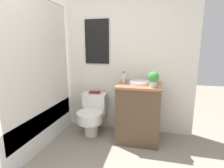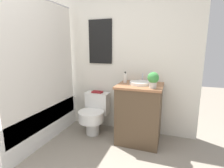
{
  "view_description": "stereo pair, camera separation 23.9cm",
  "coord_description": "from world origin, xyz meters",
  "px_view_note": "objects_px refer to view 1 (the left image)",
  "views": [
    {
      "loc": [
        0.98,
        -0.79,
        1.34
      ],
      "look_at": [
        0.45,
        1.49,
        0.86
      ],
      "focal_mm": 28.0,
      "sensor_mm": 36.0,
      "label": 1
    },
    {
      "loc": [
        1.21,
        -0.72,
        1.34
      ],
      "look_at": [
        0.45,
        1.49,
        0.86
      ],
      "focal_mm": 28.0,
      "sensor_mm": 36.0,
      "label": 2
    }
  ],
  "objects_px": {
    "toilet": "(92,113)",
    "soap_bottle": "(124,78)",
    "sink": "(139,82)",
    "book_on_tank": "(95,92)",
    "potted_plant": "(153,78)"
  },
  "relations": [
    {
      "from": "sink",
      "to": "soap_bottle",
      "type": "distance_m",
      "value": 0.25
    },
    {
      "from": "soap_bottle",
      "to": "potted_plant",
      "type": "bearing_deg",
      "value": -28.53
    },
    {
      "from": "sink",
      "to": "book_on_tank",
      "type": "relative_size",
      "value": 1.99
    },
    {
      "from": "sink",
      "to": "potted_plant",
      "type": "height_order",
      "value": "potted_plant"
    },
    {
      "from": "soap_bottle",
      "to": "sink",
      "type": "bearing_deg",
      "value": -12.61
    },
    {
      "from": "toilet",
      "to": "book_on_tank",
      "type": "relative_size",
      "value": 3.71
    },
    {
      "from": "toilet",
      "to": "sink",
      "type": "distance_m",
      "value": 0.89
    },
    {
      "from": "book_on_tank",
      "to": "potted_plant",
      "type": "bearing_deg",
      "value": -18.76
    },
    {
      "from": "toilet",
      "to": "book_on_tank",
      "type": "xyz_separation_m",
      "value": [
        0.0,
        0.14,
        0.3
      ]
    },
    {
      "from": "sink",
      "to": "book_on_tank",
      "type": "bearing_deg",
      "value": 169.72
    },
    {
      "from": "soap_bottle",
      "to": "book_on_tank",
      "type": "height_order",
      "value": "soap_bottle"
    },
    {
      "from": "toilet",
      "to": "soap_bottle",
      "type": "distance_m",
      "value": 0.75
    },
    {
      "from": "potted_plant",
      "to": "sink",
      "type": "bearing_deg",
      "value": 136.73
    },
    {
      "from": "sink",
      "to": "soap_bottle",
      "type": "relative_size",
      "value": 2.06
    },
    {
      "from": "toilet",
      "to": "soap_bottle",
      "type": "bearing_deg",
      "value": 6.71
    }
  ]
}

